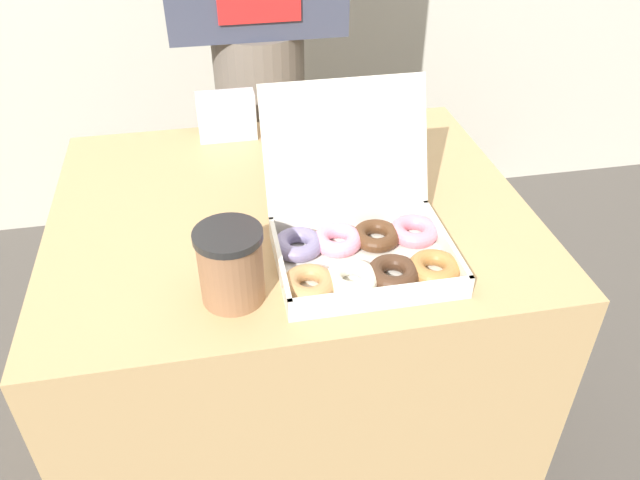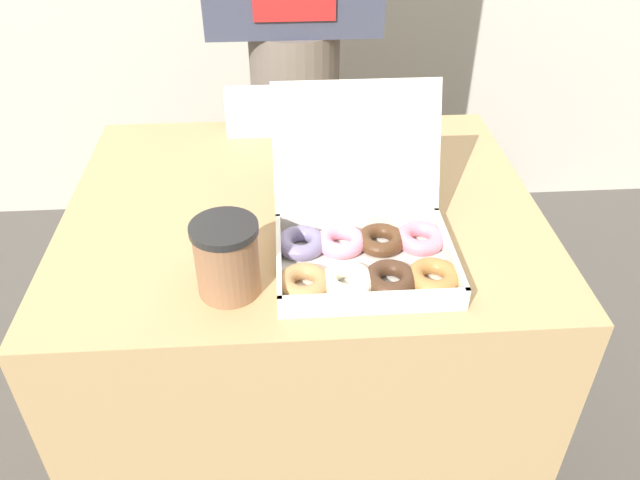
{
  "view_description": "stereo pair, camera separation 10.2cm",
  "coord_description": "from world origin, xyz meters",
  "px_view_note": "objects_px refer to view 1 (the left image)",
  "views": [
    {
      "loc": [
        -0.13,
        -1.01,
        1.4
      ],
      "look_at": [
        0.02,
        -0.2,
        0.8
      ],
      "focal_mm": 35.0,
      "sensor_mm": 36.0,
      "label": 1
    },
    {
      "loc": [
        -0.03,
        -1.02,
        1.4
      ],
      "look_at": [
        0.02,
        -0.2,
        0.8
      ],
      "focal_mm": 35.0,
      "sensor_mm": 36.0,
      "label": 2
    }
  ],
  "objects_px": {
    "donut_box": "(362,240)",
    "coffee_cup": "(231,265)",
    "napkin_holder": "(227,116)",
    "person_customer": "(256,11)"
  },
  "relations": [
    {
      "from": "coffee_cup",
      "to": "napkin_holder",
      "type": "xyz_separation_m",
      "value": [
        0.03,
        0.56,
        -0.01
      ]
    },
    {
      "from": "donut_box",
      "to": "coffee_cup",
      "type": "distance_m",
      "value": 0.23
    },
    {
      "from": "napkin_holder",
      "to": "person_customer",
      "type": "bearing_deg",
      "value": 66.7
    },
    {
      "from": "coffee_cup",
      "to": "napkin_holder",
      "type": "height_order",
      "value": "coffee_cup"
    },
    {
      "from": "napkin_holder",
      "to": "person_customer",
      "type": "height_order",
      "value": "person_customer"
    },
    {
      "from": "donut_box",
      "to": "coffee_cup",
      "type": "xyz_separation_m",
      "value": [
        -0.22,
        -0.06,
        0.03
      ]
    },
    {
      "from": "coffee_cup",
      "to": "person_customer",
      "type": "distance_m",
      "value": 0.82
    },
    {
      "from": "donut_box",
      "to": "person_customer",
      "type": "relative_size",
      "value": 0.19
    },
    {
      "from": "coffee_cup",
      "to": "donut_box",
      "type": "bearing_deg",
      "value": 15.15
    },
    {
      "from": "donut_box",
      "to": "napkin_holder",
      "type": "xyz_separation_m",
      "value": [
        -0.19,
        0.5,
        0.02
      ]
    }
  ]
}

